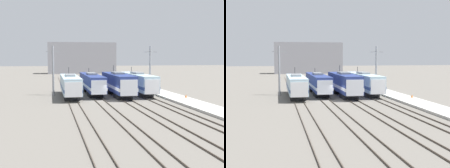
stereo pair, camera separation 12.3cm
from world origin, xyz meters
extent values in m
plane|color=#666059|center=(0.00, 0.00, 0.00)|extent=(400.00, 400.00, 0.00)
cube|color=#4C4238|center=(-7.23, 0.00, 0.07)|extent=(0.07, 120.00, 0.15)
cube|color=#4C4238|center=(-5.79, 0.00, 0.07)|extent=(0.07, 120.00, 0.15)
cube|color=#4C4238|center=(-2.89, 0.00, 0.07)|extent=(0.07, 120.00, 0.15)
cube|color=#4C4238|center=(-1.45, 0.00, 0.07)|extent=(0.07, 120.00, 0.15)
cube|color=#4C4238|center=(1.45, 0.00, 0.07)|extent=(0.07, 120.00, 0.15)
cube|color=#4C4238|center=(2.89, 0.00, 0.07)|extent=(0.07, 120.00, 0.15)
cube|color=#4C4238|center=(5.79, 0.00, 0.07)|extent=(0.07, 120.00, 0.15)
cube|color=#4C4238|center=(7.23, 0.00, 0.07)|extent=(0.07, 120.00, 0.15)
cube|color=#232326|center=(-6.51, 2.81, 0.47)|extent=(2.48, 3.63, 0.95)
cube|color=#232326|center=(-6.51, 11.06, 0.47)|extent=(2.48, 3.63, 0.95)
cube|color=#9EBCCC|center=(-6.51, 6.93, 2.32)|extent=(2.92, 16.50, 2.73)
cube|color=navy|center=(-6.51, 6.93, 1.77)|extent=(2.96, 16.54, 0.49)
cube|color=silver|center=(-6.51, -0.39, 2.11)|extent=(2.69, 2.06, 2.32)
cube|color=black|center=(-6.51, -1.33, 2.62)|extent=(2.29, 0.08, 0.65)
cube|color=gray|center=(-6.51, 6.93, 3.86)|extent=(1.61, 4.12, 0.35)
cylinder|color=#38383D|center=(-6.51, 10.56, 4.42)|extent=(0.12, 0.12, 1.46)
cube|color=black|center=(-2.17, 6.01, 0.47)|extent=(2.38, 4.14, 0.95)
cube|color=black|center=(-2.17, 15.42, 0.47)|extent=(2.38, 4.14, 0.95)
cube|color=navy|center=(-2.17, 10.71, 2.33)|extent=(2.80, 18.82, 2.76)
cube|color=silver|center=(-2.17, 10.71, 1.78)|extent=(2.84, 18.86, 0.50)
cube|color=silver|center=(-2.17, 2.28, 2.12)|extent=(2.57, 2.17, 2.35)
cube|color=black|center=(-2.17, 1.28, 2.64)|extent=(2.19, 0.08, 0.66)
cube|color=slate|center=(-2.17, 10.71, 3.89)|extent=(1.54, 4.71, 0.35)
cylinder|color=#38383D|center=(-2.17, 14.85, 4.27)|extent=(0.12, 0.12, 1.11)
cube|color=black|center=(2.17, 2.77, 0.47)|extent=(2.60, 3.72, 0.95)
cube|color=black|center=(2.17, 11.23, 0.47)|extent=(2.60, 3.72, 0.95)
cube|color=navy|center=(2.17, 7.00, 2.47)|extent=(3.06, 16.91, 3.04)
cube|color=silver|center=(2.17, 7.00, 1.86)|extent=(3.10, 16.95, 0.55)
cube|color=silver|center=(2.17, -0.32, 2.24)|extent=(2.81, 2.47, 2.58)
cube|color=black|center=(2.17, -1.47, 2.81)|extent=(2.39, 0.08, 0.72)
cube|color=slate|center=(2.17, 7.00, 4.16)|extent=(1.68, 4.23, 0.35)
cylinder|color=#38383D|center=(2.17, 10.72, 4.73)|extent=(0.12, 0.12, 1.49)
cube|color=#232326|center=(6.51, 4.74, 0.47)|extent=(2.39, 4.13, 0.95)
cube|color=#232326|center=(6.51, 14.12, 0.47)|extent=(2.39, 4.13, 0.95)
cube|color=#9EBCCC|center=(6.51, 9.43, 2.39)|extent=(2.81, 18.75, 2.88)
cube|color=navy|center=(6.51, 9.43, 1.81)|extent=(2.85, 18.79, 0.52)
cube|color=silver|center=(6.51, 1.17, 2.17)|extent=(2.59, 2.42, 2.45)
cube|color=black|center=(6.51, 0.03, 2.71)|extent=(2.20, 0.08, 0.69)
cube|color=gray|center=(6.51, 9.43, 4.00)|extent=(1.55, 4.69, 0.35)
cylinder|color=#38383D|center=(6.51, 13.56, 4.45)|extent=(0.12, 0.12, 1.23)
cylinder|color=gray|center=(-9.42, 9.79, 4.58)|extent=(0.36, 0.36, 9.16)
cube|color=gray|center=(-9.42, 9.79, 8.06)|extent=(2.53, 0.16, 0.16)
cylinder|color=gray|center=(9.31, 9.79, 4.58)|extent=(0.36, 0.36, 9.16)
cube|color=gray|center=(9.31, 9.79, 8.06)|extent=(2.53, 0.16, 0.16)
cube|color=#B7B5AD|center=(10.95, 0.00, 0.17)|extent=(4.00, 120.00, 0.33)
cone|color=orange|center=(12.20, -0.60, 0.60)|extent=(0.34, 0.34, 0.55)
cube|color=gray|center=(3.56, 86.63, 6.62)|extent=(28.89, 8.66, 13.23)
camera|label=1|loc=(-9.95, -48.74, 7.08)|focal=50.00mm
camera|label=2|loc=(-9.82, -48.77, 7.08)|focal=50.00mm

